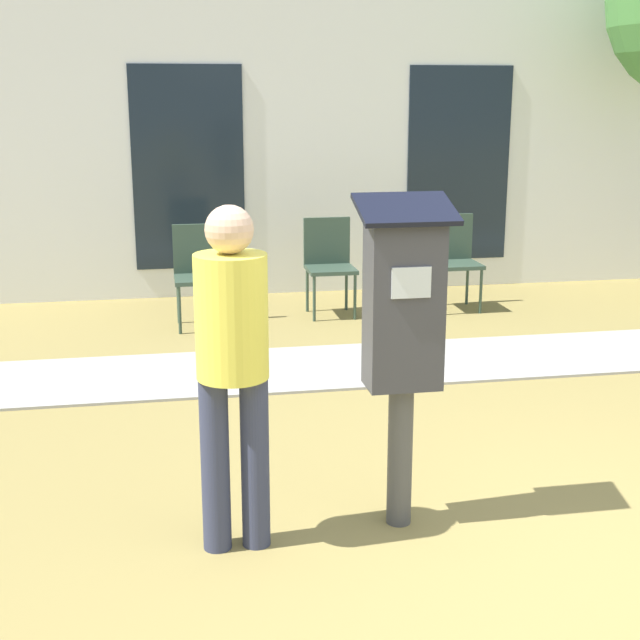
% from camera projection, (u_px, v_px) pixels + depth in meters
% --- Properties ---
extents(ground_plane, '(40.00, 40.00, 0.00)m').
position_uv_depth(ground_plane, '(601.00, 604.00, 3.65)').
color(ground_plane, olive).
extents(sidewalk, '(12.00, 1.10, 0.02)m').
position_uv_depth(sidewalk, '(391.00, 363.00, 6.86)').
color(sidewalk, '#A3A099').
rests_on(sidewalk, ground).
extents(building_facade, '(10.00, 0.26, 3.20)m').
position_uv_depth(building_facade, '(325.00, 136.00, 9.11)').
color(building_facade, white).
rests_on(building_facade, ground).
extents(parking_meter, '(0.44, 0.31, 1.59)m').
position_uv_depth(parking_meter, '(403.00, 321.00, 4.10)').
color(parking_meter, '#4C4C4C').
rests_on(parking_meter, ground).
extents(person_standing, '(0.32, 0.32, 1.58)m').
position_uv_depth(person_standing, '(232.00, 353.00, 3.89)').
color(person_standing, '#333851').
rests_on(person_standing, ground).
extents(outdoor_chair_left, '(0.44, 0.44, 0.90)m').
position_uv_depth(outdoor_chair_left, '(199.00, 267.00, 7.90)').
color(outdoor_chair_left, '#334738').
rests_on(outdoor_chair_left, ground).
extents(outdoor_chair_middle, '(0.44, 0.44, 0.90)m').
position_uv_depth(outdoor_chair_middle, '(329.00, 258.00, 8.32)').
color(outdoor_chair_middle, '#334738').
rests_on(outdoor_chair_middle, ground).
extents(outdoor_chair_right, '(0.44, 0.44, 0.90)m').
position_uv_depth(outdoor_chair_right, '(453.00, 254.00, 8.55)').
color(outdoor_chair_right, '#334738').
rests_on(outdoor_chair_right, ground).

